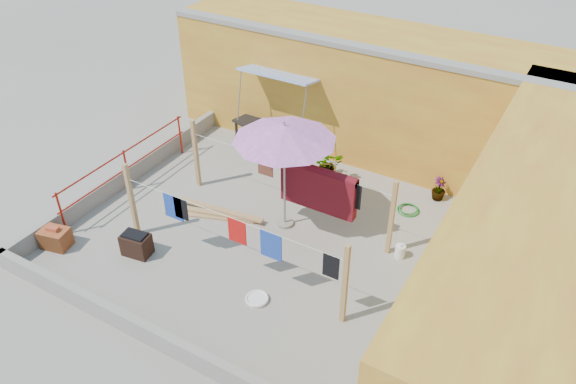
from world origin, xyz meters
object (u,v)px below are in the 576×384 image
object	(u,v)px
outdoor_table	(259,126)
plant_back_a	(328,165)
brazier	(136,244)
patio_umbrella	(284,133)
brick_stack	(55,238)
water_jug_a	(458,238)
white_basin	(257,299)
green_hose	(408,210)
water_jug_b	(400,251)

from	to	relation	value
outdoor_table	plant_back_a	world-z (taller)	plant_back_a
brazier	plant_back_a	bearing A→B (deg)	64.95
plant_back_a	patio_umbrella	bearing A→B (deg)	-89.45
brick_stack	water_jug_a	world-z (taller)	brick_stack
outdoor_table	brazier	bearing A→B (deg)	-87.79
white_basin	water_jug_a	size ratio (longest dim) A/B	1.27
green_hose	plant_back_a	size ratio (longest dim) A/B	0.68
brazier	plant_back_a	size ratio (longest dim) A/B	0.81
water_jug_b	plant_back_a	size ratio (longest dim) A/B	0.44
brazier	green_hose	xyz separation A→B (m)	(4.41, 4.31, -0.22)
patio_umbrella	plant_back_a	distance (m)	2.92
brazier	water_jug_b	bearing A→B (deg)	29.10
patio_umbrella	water_jug_a	distance (m)	4.37
patio_umbrella	white_basin	world-z (taller)	patio_umbrella
brazier	green_hose	world-z (taller)	brazier
outdoor_table	white_basin	size ratio (longest dim) A/B	3.48
outdoor_table	brick_stack	xyz separation A→B (m)	(-1.47, -5.77, -0.39)
patio_umbrella	outdoor_table	size ratio (longest dim) A/B	1.77
patio_umbrella	white_basin	distance (m)	3.33
outdoor_table	green_hose	size ratio (longest dim) A/B	2.98
brick_stack	brazier	bearing A→B (deg)	22.50
water_jug_b	green_hose	size ratio (longest dim) A/B	0.65
white_basin	green_hose	distance (m)	4.44
outdoor_table	brick_stack	world-z (taller)	outdoor_table
brick_stack	plant_back_a	bearing A→B (deg)	54.21
patio_umbrella	water_jug_b	distance (m)	3.44
brazier	water_jug_b	world-z (taller)	brazier
brick_stack	white_basin	bearing A→B (deg)	10.11
outdoor_table	plant_back_a	distance (m)	2.41
water_jug_a	brick_stack	bearing A→B (deg)	-149.22
outdoor_table	brick_stack	size ratio (longest dim) A/B	2.34
outdoor_table	water_jug_b	size ratio (longest dim) A/B	4.60
water_jug_a	water_jug_b	size ratio (longest dim) A/B	1.04
outdoor_table	water_jug_b	bearing A→B (deg)	-25.62
water_jug_b	plant_back_a	distance (m)	3.29
white_basin	plant_back_a	distance (m)	4.56
patio_umbrella	outdoor_table	world-z (taller)	patio_umbrella
brick_stack	water_jug_a	size ratio (longest dim) A/B	1.89
water_jug_b	patio_umbrella	bearing A→B (deg)	-174.44
brick_stack	brazier	world-z (taller)	brazier
brick_stack	white_basin	distance (m)	4.65
brazier	white_basin	distance (m)	2.92
patio_umbrella	outdoor_table	xyz separation A→B (m)	(-2.37, 2.66, -1.73)
brick_stack	plant_back_a	distance (m)	6.53
white_basin	green_hose	xyz separation A→B (m)	(1.50, 4.18, -0.01)
brazier	outdoor_table	bearing A→B (deg)	92.21
patio_umbrella	brazier	world-z (taller)	patio_umbrella
white_basin	plant_back_a	xyz separation A→B (m)	(-0.76, 4.48, 0.35)
plant_back_a	water_jug_a	bearing A→B (deg)	-13.95
green_hose	plant_back_a	bearing A→B (deg)	172.41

